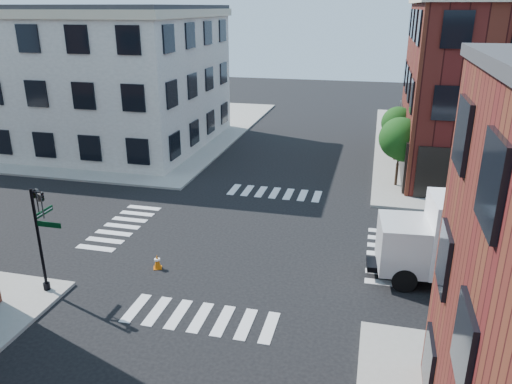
{
  "coord_description": "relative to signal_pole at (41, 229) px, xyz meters",
  "views": [
    {
      "loc": [
        5.91,
        -22.23,
        11.18
      ],
      "look_at": [
        0.39,
        0.39,
        2.5
      ],
      "focal_mm": 35.0,
      "sensor_mm": 36.0,
      "label": 1
    }
  ],
  "objects": [
    {
      "name": "sidewalk_nw",
      "position": [
        -14.28,
        27.68,
        -2.78
      ],
      "size": [
        30.0,
        30.0,
        0.15
      ],
      "primitive_type": "cube",
      "color": "gray",
      "rests_on": "ground"
    },
    {
      "name": "tree_far",
      "position": [
        14.28,
        22.65,
        0.02
      ],
      "size": [
        2.43,
        2.43,
        4.07
      ],
      "color": "black",
      "rests_on": "ground"
    },
    {
      "name": "box_truck",
      "position": [
        17.46,
        4.92,
        -0.87
      ],
      "size": [
        8.61,
        3.25,
        3.82
      ],
      "rotation": [
        0.0,
        0.0,
        0.09
      ],
      "color": "white",
      "rests_on": "ground"
    },
    {
      "name": "traffic_cone",
      "position": [
        3.52,
        2.87,
        -2.53
      ],
      "size": [
        0.49,
        0.49,
        0.68
      ],
      "rotation": [
        0.0,
        0.0,
        0.41
      ],
      "color": "#D46209",
      "rests_on": "ground"
    },
    {
      "name": "tree_near",
      "position": [
        14.28,
        16.65,
        0.3
      ],
      "size": [
        2.69,
        2.69,
        4.49
      ],
      "color": "black",
      "rests_on": "ground"
    },
    {
      "name": "ground",
      "position": [
        6.72,
        6.68,
        -2.86
      ],
      "size": [
        120.0,
        120.0,
        0.0
      ],
      "primitive_type": "plane",
      "color": "black",
      "rests_on": "ground"
    },
    {
      "name": "signal_pole",
      "position": [
        0.0,
        0.0,
        0.0
      ],
      "size": [
        1.29,
        1.24,
        4.6
      ],
      "color": "black",
      "rests_on": "ground"
    },
    {
      "name": "building_nw",
      "position": [
        -12.28,
        22.68,
        2.64
      ],
      "size": [
        22.0,
        16.0,
        11.0
      ],
      "primitive_type": "cube",
      "color": "#BCB7AC",
      "rests_on": "ground"
    }
  ]
}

